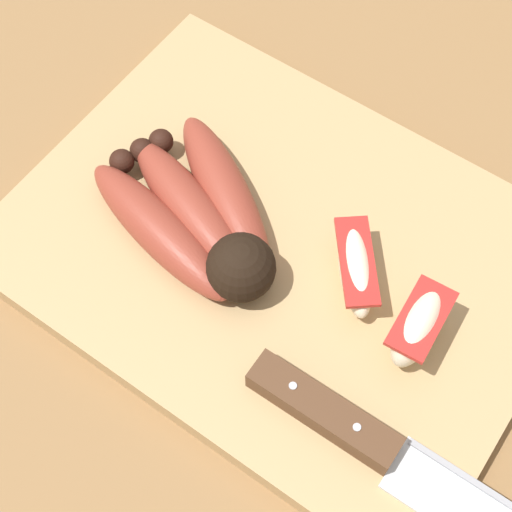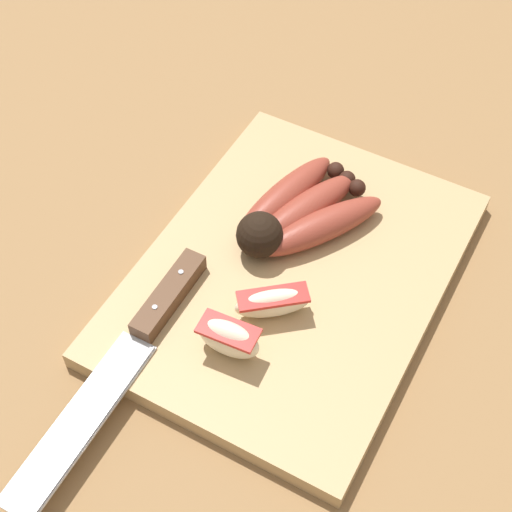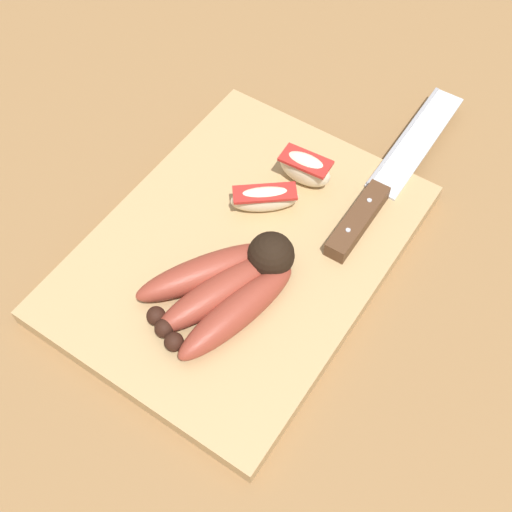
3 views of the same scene
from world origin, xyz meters
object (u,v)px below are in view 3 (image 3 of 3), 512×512
banana_bunch (228,286)px  apple_wedge_middle (305,169)px  chefs_knife (379,191)px  apple_wedge_near (265,199)px

banana_bunch → apple_wedge_middle: 0.16m
chefs_knife → apple_wedge_middle: apple_wedge_middle is taller
apple_wedge_near → apple_wedge_middle: 0.06m
apple_wedge_middle → banana_bunch: bearing=5.0°
banana_bunch → chefs_knife: bearing=162.1°
banana_bunch → chefs_knife: 0.20m
apple_wedge_near → apple_wedge_middle: (-0.05, 0.01, 0.00)m
chefs_knife → apple_wedge_middle: bearing=-69.5°
chefs_knife → apple_wedge_middle: 0.08m
apple_wedge_middle → chefs_knife: bearing=110.5°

